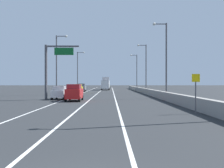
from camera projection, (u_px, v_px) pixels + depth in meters
ground_plane at (107, 92)px, 69.30m from camera, size 320.00×320.00×0.00m
lane_stripe_left at (82, 93)px, 60.27m from camera, size 0.16×130.00×0.00m
lane_stripe_center at (98, 93)px, 60.29m from camera, size 0.16×130.00×0.00m
lane_stripe_right at (114, 93)px, 60.31m from camera, size 0.16×130.00×0.00m
jersey_barrier_right at (154, 93)px, 45.34m from camera, size 0.60×120.00×1.10m
overhead_sign_gantry at (51, 65)px, 36.93m from camera, size 4.68×0.36×7.50m
speed_advisory_sign at (196, 90)px, 20.36m from camera, size 0.60×0.11×3.00m
lamp_post_right_second at (165, 55)px, 39.66m from camera, size 2.14×0.44×11.14m
lamp_post_right_third at (145, 65)px, 62.35m from camera, size 2.14×0.44×11.14m
lamp_post_right_fourth at (136, 70)px, 85.05m from camera, size 2.14×0.44×11.14m
lamp_post_left_mid at (58, 61)px, 50.11m from camera, size 2.14×0.44×11.14m
lamp_post_left_far at (78, 69)px, 77.34m from camera, size 2.14×0.44×11.14m
car_gray_0 at (82, 88)px, 69.55m from camera, size 1.90×4.03×2.08m
car_white_1 at (60, 93)px, 37.82m from camera, size 1.82×4.12×1.86m
car_green_2 at (107, 86)px, 98.53m from camera, size 1.91×4.07×1.98m
car_red_3 at (74, 93)px, 34.38m from camera, size 1.89×4.50×2.14m
car_yellow_4 at (78, 89)px, 60.13m from camera, size 1.93×4.37×2.00m
box_truck at (106, 84)px, 85.06m from camera, size 2.64×8.06×4.09m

